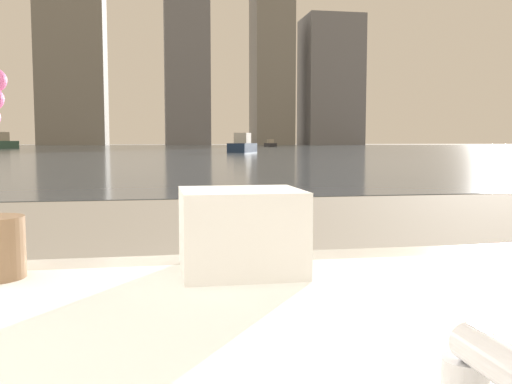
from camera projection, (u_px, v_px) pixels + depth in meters
name	position (u px, v px, depth m)	size (l,w,h in m)	color
faucet_near	(504.00, 379.00, 0.48)	(0.04, 0.19, 0.08)	silver
towel_stack	(241.00, 231.00, 1.10)	(0.23, 0.20, 0.16)	white
harbor_water	(157.00, 148.00, 61.19)	(180.00, 110.00, 0.01)	slate
harbor_boat_1	(243.00, 145.00, 38.14)	(2.48, 3.64, 1.30)	navy
harbor_boat_2	(0.00, 143.00, 57.20)	(2.81, 4.70, 1.67)	#335647
harbor_boat_4	(270.00, 144.00, 79.57)	(1.35, 2.86, 1.03)	#2D2D33
skyline_tower_1	(71.00, 4.00, 110.88)	(12.70, 11.22, 54.98)	gray
skyline_tower_2	(186.00, 29.00, 115.15)	(8.87, 10.20, 46.98)	slate
skyline_tower_4	(330.00, 82.00, 121.38)	(11.76, 11.46, 26.84)	slate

